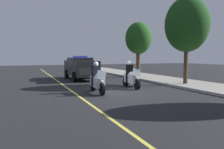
# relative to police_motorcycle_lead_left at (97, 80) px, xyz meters

# --- Properties ---
(ground_plane) EXTENTS (80.00, 80.00, 0.00)m
(ground_plane) POSITION_rel_police_motorcycle_lead_left_xyz_m (-0.56, 1.31, -0.70)
(ground_plane) COLOR black
(curb_strip) EXTENTS (48.00, 0.24, 0.15)m
(curb_strip) POSITION_rel_police_motorcycle_lead_left_xyz_m (-0.56, 5.47, -0.62)
(curb_strip) COLOR #9E9B93
(curb_strip) RESTS_ON ground
(sidewalk_strip) EXTENTS (48.00, 3.60, 0.10)m
(sidewalk_strip) POSITION_rel_police_motorcycle_lead_left_xyz_m (-0.56, 7.37, -0.65)
(sidewalk_strip) COLOR gray
(sidewalk_strip) RESTS_ON ground
(lane_stripe_center) EXTENTS (48.00, 0.12, 0.01)m
(lane_stripe_center) POSITION_rel_police_motorcycle_lead_left_xyz_m (-0.56, -1.14, -0.70)
(lane_stripe_center) COLOR #E0D14C
(lane_stripe_center) RESTS_ON ground
(police_motorcycle_lead_left) EXTENTS (2.14, 0.56, 1.72)m
(police_motorcycle_lead_left) POSITION_rel_police_motorcycle_lead_left_xyz_m (0.00, 0.00, 0.00)
(police_motorcycle_lead_left) COLOR black
(police_motorcycle_lead_left) RESTS_ON ground
(police_motorcycle_lead_right) EXTENTS (2.14, 0.56, 1.72)m
(police_motorcycle_lead_right) POSITION_rel_police_motorcycle_lead_left_xyz_m (-1.00, 2.61, 0.00)
(police_motorcycle_lead_right) COLOR black
(police_motorcycle_lead_right) RESTS_ON ground
(police_suv) EXTENTS (4.93, 2.13, 2.05)m
(police_suv) POSITION_rel_police_motorcycle_lead_left_xyz_m (-7.12, 0.90, 0.37)
(police_suv) COLOR black
(police_suv) RESTS_ON ground
(tree_mid_block) EXTENTS (3.00, 3.00, 5.97)m
(tree_mid_block) POSITION_rel_police_motorcycle_lead_left_xyz_m (-0.80, 6.80, 3.47)
(tree_mid_block) COLOR #42301E
(tree_mid_block) RESTS_ON sidewalk_strip
(tree_far_back) EXTENTS (2.53, 2.53, 5.18)m
(tree_far_back) POSITION_rel_police_motorcycle_lead_left_xyz_m (-7.17, 6.63, 3.01)
(tree_far_back) COLOR #4C3823
(tree_far_back) RESTS_ON sidewalk_strip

